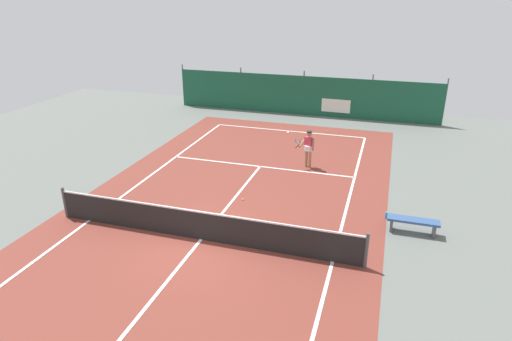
{
  "coord_description": "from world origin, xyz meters",
  "views": [
    {
      "loc": [
        5.18,
        -10.88,
        7.27
      ],
      "look_at": [
        0.6,
        3.85,
        0.9
      ],
      "focal_mm": 30.93,
      "sensor_mm": 36.0,
      "label": 1
    }
  ],
  "objects": [
    {
      "name": "tennis_net",
      "position": [
        0.0,
        0.0,
        0.51
      ],
      "size": [
        10.12,
        0.1,
        1.1
      ],
      "color": "black",
      "rests_on": "ground"
    },
    {
      "name": "tennis_ball_midcourt",
      "position": [
        0.35,
        3.02,
        0.03
      ],
      "size": [
        0.07,
        0.07,
        0.07
      ],
      "primitive_type": "sphere",
      "color": "#CCDB33",
      "rests_on": "ground"
    },
    {
      "name": "tennis_player",
      "position": [
        2.01,
        6.98,
        0.96
      ],
      "size": [
        0.85,
        0.63,
        1.64
      ],
      "rotation": [
        0.0,
        0.0,
        2.67
      ],
      "color": "#9E7051",
      "rests_on": "ground"
    },
    {
      "name": "court_surface",
      "position": [
        0.0,
        0.0,
        0.0
      ],
      "size": [
        11.02,
        26.6,
        0.01
      ],
      "color": "brown",
      "rests_on": "ground"
    },
    {
      "name": "tennis_ball_near_player",
      "position": [
        2.01,
        12.51,
        0.03
      ],
      "size": [
        0.07,
        0.07,
        0.07
      ],
      "primitive_type": "sphere",
      "color": "#CCDB33",
      "rests_on": "ground"
    },
    {
      "name": "water_bottle",
      "position": [
        5.48,
        3.15,
        0.12
      ],
      "size": [
        0.08,
        0.08,
        0.24
      ],
      "primitive_type": "cylinder",
      "color": "#338CD8",
      "rests_on": "ground"
    },
    {
      "name": "courtside_bench",
      "position": [
        6.31,
        2.4,
        0.37
      ],
      "size": [
        1.6,
        0.4,
        0.49
      ],
      "color": "#335184",
      "rests_on": "ground"
    },
    {
      "name": "ground_plane",
      "position": [
        0.0,
        0.0,
        0.0
      ],
      "size": [
        36.0,
        36.0,
        0.0
      ],
      "primitive_type": "plane",
      "color": "slate"
    },
    {
      "name": "parked_car",
      "position": [
        2.1,
        17.57,
        0.84
      ],
      "size": [
        2.15,
        4.27,
        1.68
      ],
      "rotation": [
        0.0,
        0.0,
        -0.04
      ],
      "color": "silver",
      "rests_on": "ground"
    },
    {
      "name": "back_fence",
      "position": [
        -0.0,
        16.03,
        0.67
      ],
      "size": [
        16.3,
        0.98,
        2.7
      ],
      "color": "#195138",
      "rests_on": "ground"
    }
  ]
}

